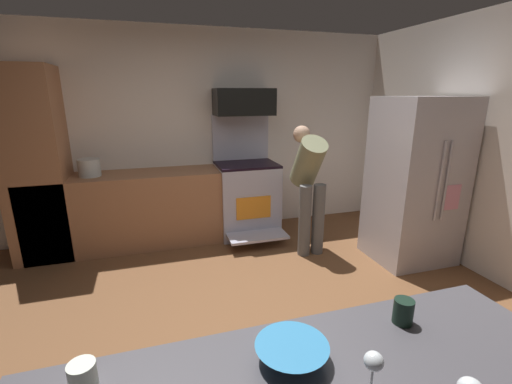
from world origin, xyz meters
TOP-DOWN VIEW (x-y plane):
  - ground_plane at (0.00, 0.00)m, footprint 5.20×4.80m
  - wall_back at (0.00, 2.34)m, footprint 5.20×0.12m
  - lower_cabinet_run at (-0.90, 1.98)m, footprint 2.40×0.60m
  - cabinet_column at (-1.90, 1.98)m, footprint 0.60×0.60m
  - oven_range at (0.47, 1.97)m, footprint 0.76×0.97m
  - microwave at (0.47, 2.06)m, footprint 0.74×0.38m
  - refrigerator at (2.03, 0.72)m, footprint 0.83×0.74m
  - person_cook at (1.01, 1.24)m, footprint 0.31×0.58m
  - mixing_bowl_small at (-0.26, -1.32)m, footprint 0.26×0.26m
  - wine_glass_near at (-0.08, -1.52)m, footprint 0.06×0.06m
  - mug_coffee at (0.26, -1.25)m, footprint 0.08×0.08m
  - mug_tea at (-0.94, -1.25)m, footprint 0.09×0.09m
  - stock_pot at (-1.38, 1.98)m, footprint 0.24×0.24m

SIDE VIEW (x-z plane):
  - ground_plane at x=0.00m, z-range -0.02..0.00m
  - lower_cabinet_run at x=-0.90m, z-range 0.00..0.90m
  - oven_range at x=0.47m, z-range -0.26..1.28m
  - person_cook at x=1.01m, z-range 0.13..1.58m
  - refrigerator at x=2.03m, z-range 0.00..1.78m
  - mixing_bowl_small at x=-0.26m, z-range 0.90..0.97m
  - mug_coffee at x=0.26m, z-range 0.90..1.01m
  - mug_tea at x=-0.94m, z-range 0.90..1.01m
  - stock_pot at x=-1.38m, z-range 0.90..1.10m
  - wine_glass_near at x=-0.08m, z-range 0.94..1.10m
  - cabinet_column at x=-1.90m, z-range 0.00..2.10m
  - wall_back at x=0.00m, z-range 0.00..2.60m
  - microwave at x=0.47m, z-range 1.55..1.87m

